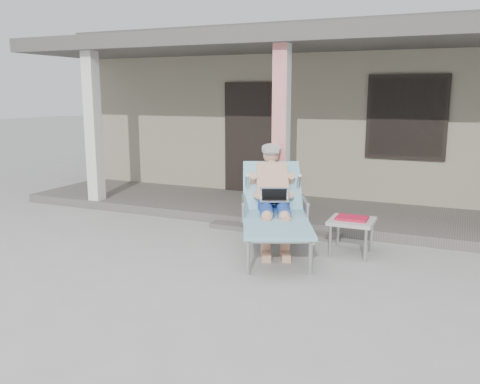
% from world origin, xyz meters
% --- Properties ---
extents(ground, '(60.00, 60.00, 0.00)m').
position_xyz_m(ground, '(0.00, 0.00, 0.00)').
color(ground, '#9E9E99').
rests_on(ground, ground).
extents(house, '(10.40, 5.40, 3.30)m').
position_xyz_m(house, '(0.00, 6.50, 1.67)').
color(house, gray).
rests_on(house, ground).
extents(porch_deck, '(10.00, 2.00, 0.15)m').
position_xyz_m(porch_deck, '(0.00, 3.00, 0.07)').
color(porch_deck, '#605B56').
rests_on(porch_deck, ground).
extents(porch_overhang, '(10.00, 2.30, 2.85)m').
position_xyz_m(porch_overhang, '(0.00, 2.95, 2.79)').
color(porch_overhang, silver).
rests_on(porch_overhang, porch_deck).
extents(porch_step, '(2.00, 0.30, 0.07)m').
position_xyz_m(porch_step, '(0.00, 1.85, 0.04)').
color(porch_step, '#605B56').
rests_on(porch_step, ground).
extents(lounger, '(1.59, 2.25, 1.42)m').
position_xyz_m(lounger, '(0.24, 1.22, 0.88)').
color(lounger, '#B7B7BC').
rests_on(lounger, ground).
extents(side_table, '(0.56, 0.56, 0.50)m').
position_xyz_m(side_table, '(1.27, 1.29, 0.42)').
color(side_table, '#ACADA8').
rests_on(side_table, ground).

